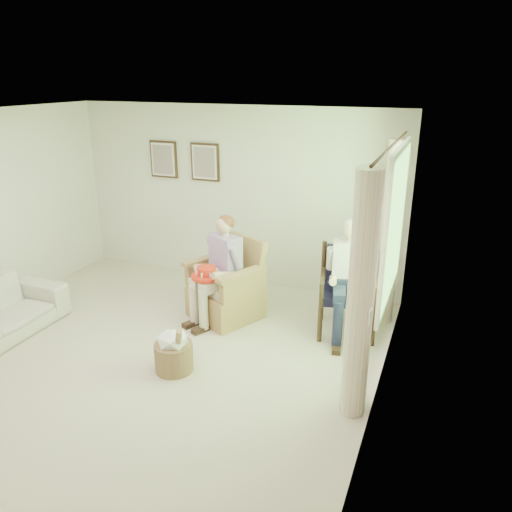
% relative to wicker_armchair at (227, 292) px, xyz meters
% --- Properties ---
extents(floor, '(5.50, 5.50, 0.00)m').
position_rel_wicker_armchair_xyz_m(floor, '(-0.41, -1.55, -0.33)').
color(floor, beige).
rests_on(floor, ground).
extents(back_wall, '(5.00, 0.04, 2.60)m').
position_rel_wicker_armchair_xyz_m(back_wall, '(-0.41, 1.20, 0.97)').
color(back_wall, silver).
rests_on(back_wall, ground).
extents(right_wall, '(0.04, 5.50, 2.60)m').
position_rel_wicker_armchair_xyz_m(right_wall, '(2.09, -1.55, 0.97)').
color(right_wall, silver).
rests_on(right_wall, ground).
extents(ceiling, '(5.00, 5.50, 0.02)m').
position_rel_wicker_armchair_xyz_m(ceiling, '(-0.41, -1.55, 2.27)').
color(ceiling, white).
rests_on(ceiling, back_wall).
extents(window, '(0.13, 2.50, 1.63)m').
position_rel_wicker_armchair_xyz_m(window, '(2.06, -0.35, 1.26)').
color(window, '#2D6B23').
rests_on(window, right_wall).
extents(curtain_left, '(0.34, 0.34, 2.30)m').
position_rel_wicker_armchair_xyz_m(curtain_left, '(1.92, -1.33, 0.82)').
color(curtain_left, beige).
rests_on(curtain_left, ground).
extents(curtain_right, '(0.34, 0.34, 2.30)m').
position_rel_wicker_armchair_xyz_m(curtain_right, '(1.92, 0.63, 0.82)').
color(curtain_right, beige).
rests_on(curtain_right, ground).
extents(framed_print_left, '(0.45, 0.05, 0.55)m').
position_rel_wicker_armchair_xyz_m(framed_print_left, '(-1.56, 1.16, 1.45)').
color(framed_print_left, '#382114').
rests_on(framed_print_left, back_wall).
extents(framed_print_right, '(0.45, 0.05, 0.55)m').
position_rel_wicker_armchair_xyz_m(framed_print_right, '(-0.86, 1.16, 1.45)').
color(framed_print_right, '#382114').
rests_on(framed_print_right, back_wall).
extents(wicker_armchair, '(0.81, 0.80, 1.03)m').
position_rel_wicker_armchair_xyz_m(wicker_armchair, '(0.00, 0.00, 0.00)').
color(wicker_armchair, '#A98B4F').
rests_on(wicker_armchair, ground).
extents(wood_armchair, '(0.67, 0.63, 1.03)m').
position_rel_wicker_armchair_xyz_m(wood_armchair, '(1.54, 0.22, 0.24)').
color(wood_armchair, black).
rests_on(wood_armchair, ground).
extents(person_wicker, '(0.40, 0.62, 1.35)m').
position_rel_wicker_armchair_xyz_m(person_wicker, '(-0.00, -0.14, 0.46)').
color(person_wicker, beige).
rests_on(person_wicker, ground).
extents(person_dark, '(0.40, 0.62, 1.40)m').
position_rel_wicker_armchair_xyz_m(person_dark, '(1.54, 0.05, 0.50)').
color(person_dark, '#1B203D').
rests_on(person_dark, ground).
extents(red_hat, '(0.38, 0.38, 0.14)m').
position_rel_wicker_armchair_xyz_m(red_hat, '(-0.12, -0.32, 0.36)').
color(red_hat, red).
rests_on(red_hat, person_wicker).
extents(hatbox, '(0.52, 0.52, 0.60)m').
position_rel_wicker_armchair_xyz_m(hatbox, '(0.02, -1.38, -0.09)').
color(hatbox, tan).
rests_on(hatbox, ground).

